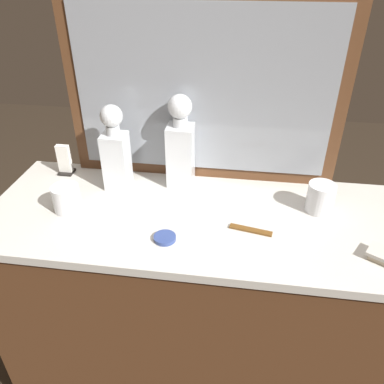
# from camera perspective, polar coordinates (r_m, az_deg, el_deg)

# --- Properties ---
(ground_plane) EXTENTS (6.00, 6.00, 0.00)m
(ground_plane) POSITION_cam_1_polar(r_m,az_deg,el_deg) (1.80, 0.00, -25.32)
(ground_plane) COLOR #2D2319
(dresser) EXTENTS (1.28, 0.52, 0.83)m
(dresser) POSITION_cam_1_polar(r_m,az_deg,el_deg) (1.47, 0.00, -16.59)
(dresser) COLOR brown
(dresser) RESTS_ON ground_plane
(dresser_mirror) EXTENTS (0.90, 0.03, 0.61)m
(dresser_mirror) POSITION_cam_1_polar(r_m,az_deg,el_deg) (1.26, 1.61, 14.62)
(dresser_mirror) COLOR brown
(dresser_mirror) RESTS_ON dresser
(crystal_decanter_front) EXTENTS (0.08, 0.08, 0.29)m
(crystal_decanter_front) POSITION_cam_1_polar(r_m,az_deg,el_deg) (1.29, -11.22, 5.32)
(crystal_decanter_front) COLOR white
(crystal_decanter_front) RESTS_ON dresser
(crystal_decanter_far_left) EXTENTS (0.09, 0.09, 0.31)m
(crystal_decanter_far_left) POSITION_cam_1_polar(r_m,az_deg,el_deg) (1.28, -1.70, 6.28)
(crystal_decanter_far_left) COLOR white
(crystal_decanter_far_left) RESTS_ON dresser
(crystal_tumbler_far_left) EXTENTS (0.08, 0.08, 0.08)m
(crystal_tumbler_far_left) POSITION_cam_1_polar(r_m,az_deg,el_deg) (1.24, -18.11, -1.06)
(crystal_tumbler_far_left) COLOR white
(crystal_tumbler_far_left) RESTS_ON dresser
(crystal_tumbler_left) EXTENTS (0.08, 0.08, 0.09)m
(crystal_tumbler_left) POSITION_cam_1_polar(r_m,az_deg,el_deg) (1.24, 18.50, -0.97)
(crystal_tumbler_left) COLOR white
(crystal_tumbler_left) RESTS_ON dresser
(porcelain_dish) EXTENTS (0.06, 0.06, 0.01)m
(porcelain_dish) POSITION_cam_1_polar(r_m,az_deg,el_deg) (1.08, -4.06, -6.81)
(porcelain_dish) COLOR #33478C
(porcelain_dish) RESTS_ON dresser
(tortoiseshell_comb) EXTENTS (0.13, 0.04, 0.01)m
(tortoiseshell_comb) POSITION_cam_1_polar(r_m,az_deg,el_deg) (1.13, 8.71, -5.60)
(tortoiseshell_comb) COLOR brown
(tortoiseshell_comb) RESTS_ON dresser
(napkin_holder) EXTENTS (0.05, 0.05, 0.11)m
(napkin_holder) POSITION_cam_1_polar(r_m,az_deg,el_deg) (1.45, -18.38, 4.31)
(napkin_holder) COLOR black
(napkin_holder) RESTS_ON dresser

